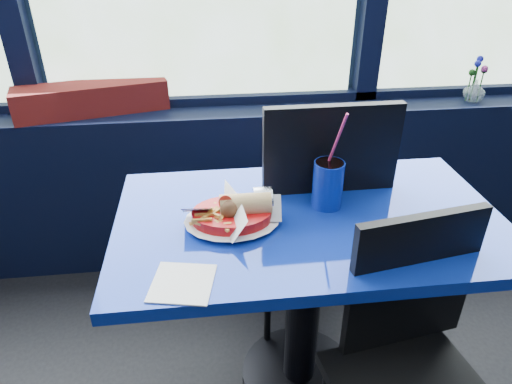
# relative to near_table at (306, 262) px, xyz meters

# --- Properties ---
(window_sill) EXTENTS (5.00, 0.26, 0.80)m
(window_sill) POSITION_rel_near_table_xyz_m (-0.30, 0.87, -0.17)
(window_sill) COLOR black
(window_sill) RESTS_ON ground
(near_table) EXTENTS (1.20, 0.70, 0.75)m
(near_table) POSITION_rel_near_table_xyz_m (0.00, 0.00, 0.00)
(near_table) COLOR black
(near_table) RESTS_ON ground
(chair_near_front) EXTENTS (0.46, 0.47, 0.90)m
(chair_near_front) POSITION_rel_near_table_xyz_m (0.22, -0.36, -0.05)
(chair_near_front) COLOR black
(chair_near_front) RESTS_ON ground
(chair_near_back) EXTENTS (0.48, 0.49, 1.05)m
(chair_near_back) POSITION_rel_near_table_xyz_m (0.10, 0.29, 0.04)
(chair_near_back) COLOR black
(chair_near_back) RESTS_ON ground
(planter_box) EXTENTS (0.68, 0.32, 0.13)m
(planter_box) POSITION_rel_near_table_xyz_m (-0.80, 0.89, 0.30)
(planter_box) COLOR maroon
(planter_box) RESTS_ON window_sill
(flower_vase) EXTENTS (0.10, 0.11, 0.21)m
(flower_vase) POSITION_rel_near_table_xyz_m (0.99, 0.83, 0.30)
(flower_vase) COLOR silver
(flower_vase) RESTS_ON window_sill
(food_basket) EXTENTS (0.32, 0.32, 0.09)m
(food_basket) POSITION_rel_near_table_xyz_m (-0.24, -0.01, 0.22)
(food_basket) COLOR #B90C0E
(food_basket) RESTS_ON near_table
(ketchup_bottle) EXTENTS (0.06, 0.06, 0.23)m
(ketchup_bottle) POSITION_rel_near_table_xyz_m (0.24, 0.17, 0.29)
(ketchup_bottle) COLOR #B90C0E
(ketchup_bottle) RESTS_ON near_table
(soda_cup) EXTENTS (0.10, 0.10, 0.33)m
(soda_cup) POSITION_rel_near_table_xyz_m (0.07, 0.06, 0.26)
(soda_cup) COLOR #0E279B
(soda_cup) RESTS_ON near_table
(napkin) EXTENTS (0.18, 0.18, 0.00)m
(napkin) POSITION_rel_near_table_xyz_m (-0.39, -0.27, 0.18)
(napkin) COLOR white
(napkin) RESTS_ON near_table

